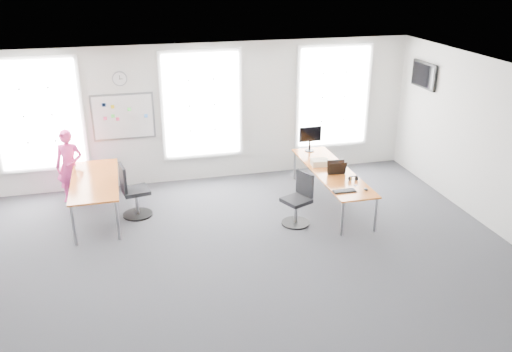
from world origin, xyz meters
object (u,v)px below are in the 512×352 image
object	(u,v)px
chair_right	(298,202)
keyboard	(345,191)
chair_left	(133,194)
headphones	(353,178)
monitor	(310,137)
desk_left	(95,183)
person	(70,166)
desk_right	(332,173)

from	to	relation	value
chair_right	keyboard	world-z (taller)	chair_right
chair_left	keyboard	distance (m)	3.98
headphones	monitor	size ratio (longest dim) A/B	0.31
chair_right	keyboard	bearing A→B (deg)	42.72
monitor	keyboard	bearing A→B (deg)	-95.04
headphones	monitor	xyz separation A→B (m)	(-0.23, 1.80, 0.29)
chair_right	keyboard	size ratio (longest dim) A/B	2.36
chair_right	chair_left	world-z (taller)	chair_left
monitor	desk_left	bearing A→B (deg)	-172.37
person	headphones	xyz separation A→B (m)	(5.25, -1.96, -0.01)
desk_left	chair_right	size ratio (longest dim) A/B	2.17
headphones	monitor	world-z (taller)	monitor
chair_left	monitor	bearing A→B (deg)	-87.81
chair_right	person	distance (m)	4.64
monitor	chair_right	bearing A→B (deg)	-116.63
person	desk_left	bearing A→B (deg)	-51.57
desk_left	person	size ratio (longest dim) A/B	1.43
desk_left	person	bearing A→B (deg)	118.78
chair_right	monitor	xyz separation A→B (m)	(0.88, 1.92, 0.59)
keyboard	headphones	distance (m)	0.57
keyboard	chair_right	bearing A→B (deg)	158.27
desk_right	keyboard	xyz separation A→B (m)	(-0.16, -1.03, 0.06)
chair_right	keyboard	xyz separation A→B (m)	(0.76, -0.33, 0.27)
desk_left	chair_right	world-z (taller)	chair_right
desk_right	person	world-z (taller)	person
chair_left	headphones	distance (m)	4.19
desk_right	person	distance (m)	5.24
keyboard	monitor	distance (m)	2.27
desk_right	monitor	world-z (taller)	monitor
desk_right	keyboard	size ratio (longest dim) A/B	6.81
headphones	desk_left	bearing A→B (deg)	-178.97
desk_right	headphones	bearing A→B (deg)	-71.80
person	headphones	world-z (taller)	person
desk_left	keyboard	bearing A→B (deg)	-18.71
desk_left	keyboard	world-z (taller)	desk_left
chair_right	desk_right	bearing A→B (deg)	103.34
desk_right	monitor	distance (m)	1.27
chair_left	person	distance (m)	1.58
person	monitor	bearing A→B (deg)	7.82
chair_right	headphones	distance (m)	1.16
desk_right	headphones	world-z (taller)	headphones
desk_right	person	size ratio (longest dim) A/B	1.90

